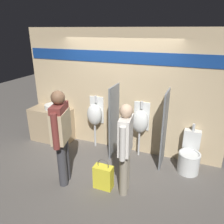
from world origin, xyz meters
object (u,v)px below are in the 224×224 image
urinal_near_counter (95,114)px  person_with_lanyard (125,146)px  toilet (189,157)px  person_in_vest (61,132)px  shopping_bag (103,177)px  cell_phone (58,112)px  sink_basin (53,106)px  urinal_far (140,121)px

urinal_near_counter → person_with_lanyard: (1.16, -1.24, 0.07)m
toilet → person_in_vest: bearing=-149.9°
shopping_bag → cell_phone: bearing=146.6°
person_in_vest → shopping_bag: (0.73, 0.11, -0.79)m
sink_basin → toilet: sink_basin is taller
sink_basin → urinal_near_counter: size_ratio=0.31×
person_with_lanyard → cell_phone: bearing=55.7°
sink_basin → urinal_near_counter: (1.10, 0.07, -0.07)m
sink_basin → shopping_bag: bearing=-33.0°
sink_basin → toilet: size_ratio=0.42×
cell_phone → toilet: size_ratio=0.15×
toilet → shopping_bag: (-1.37, -1.10, -0.08)m
urinal_far → shopping_bag: size_ratio=2.14×
sink_basin → person_in_vest: size_ratio=0.22×
urinal_near_counter → person_with_lanyard: bearing=-46.9°
urinal_near_counter → toilet: size_ratio=1.34×
sink_basin → urinal_far: bearing=1.9°
toilet → person_with_lanyard: person_with_lanyard is taller
person_in_vest → shopping_bag: 1.08m
toilet → person_with_lanyard: (-1.00, -1.04, 0.59)m
toilet → shopping_bag: 1.76m
urinal_near_counter → person_with_lanyard: size_ratio=0.77×
cell_phone → toilet: 3.04m
sink_basin → cell_phone: (0.26, -0.15, -0.05)m
toilet → urinal_far: bearing=169.8°
person_in_vest → sink_basin: bearing=25.5°
toilet → shopping_bag: size_ratio=1.60×
cell_phone → urinal_far: 1.93m
cell_phone → toilet: (3.00, 0.03, -0.54)m
urinal_far → toilet: (1.08, -0.19, -0.52)m
urinal_near_counter → person_in_vest: size_ratio=0.71×
sink_basin → toilet: 3.31m
toilet → person_in_vest: (-2.10, -1.22, 0.72)m
person_in_vest → person_with_lanyard: (1.10, 0.17, -0.13)m
toilet → sink_basin: bearing=177.9°
urinal_near_counter → toilet: 2.22m
sink_basin → shopping_bag: (1.88, -1.22, -0.67)m
person_with_lanyard → shopping_bag: person_with_lanyard is taller
urinal_near_counter → shopping_bag: bearing=-58.8°
urinal_near_counter → shopping_bag: (0.78, -1.29, -0.60)m
urinal_near_counter → urinal_far: size_ratio=1.00×
cell_phone → toilet: toilet is taller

